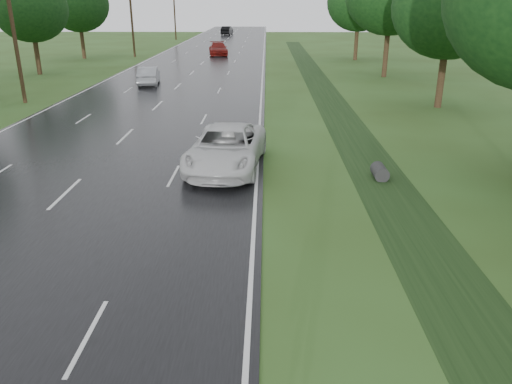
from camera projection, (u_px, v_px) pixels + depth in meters
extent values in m
cube|color=black|center=(199.00, 67.00, 52.21)|extent=(14.00, 180.00, 0.04)
cube|color=silver|center=(263.00, 67.00, 52.08)|extent=(0.12, 180.00, 0.01)
cube|color=silver|center=(135.00, 66.00, 52.33)|extent=(0.12, 180.00, 0.01)
cube|color=silver|center=(199.00, 66.00, 52.20)|extent=(0.12, 180.00, 0.01)
cube|color=black|center=(342.00, 120.00, 28.65)|extent=(2.20, 120.00, 0.01)
cylinder|color=#2D2D2D|center=(380.00, 172.00, 19.23)|extent=(0.56, 1.00, 0.56)
cylinder|color=#332815|center=(13.00, 25.00, 31.93)|extent=(0.26, 0.26, 10.00)
cylinder|color=#332815|center=(131.00, 14.00, 59.94)|extent=(0.26, 0.26, 10.00)
cylinder|color=#332815|center=(174.00, 10.00, 87.96)|extent=(0.26, 0.26, 10.00)
cylinder|color=#332815|center=(441.00, 80.00, 31.64)|extent=(0.44, 0.44, 3.52)
ellipsoid|color=black|center=(451.00, 6.00, 30.07)|extent=(7.00, 7.00, 6.30)
cylinder|color=#332815|center=(386.00, 53.00, 44.61)|extent=(0.44, 0.44, 4.16)
cylinder|color=#332815|center=(356.00, 44.00, 57.77)|extent=(0.44, 0.44, 3.68)
ellipsoid|color=black|center=(359.00, 2.00, 56.15)|extent=(7.20, 7.20, 6.48)
cylinder|color=#332815|center=(37.00, 56.00, 46.28)|extent=(0.44, 0.44, 3.36)
ellipsoid|color=black|center=(30.00, 8.00, 44.80)|extent=(6.60, 6.60, 5.94)
cylinder|color=#332815|center=(83.00, 43.00, 59.34)|extent=(0.44, 0.44, 3.52)
ellipsoid|color=black|center=(78.00, 4.00, 57.77)|extent=(7.00, 7.00, 6.30)
imported|color=silver|center=(226.00, 148.00, 20.09)|extent=(3.31, 6.23, 1.67)
imported|color=gray|center=(149.00, 76.00, 40.64)|extent=(2.05, 4.51, 1.43)
imported|color=#670F0B|center=(218.00, 49.00, 63.01)|extent=(2.95, 5.68, 1.57)
imported|color=black|center=(227.00, 30.00, 102.11)|extent=(2.30, 5.24, 1.67)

